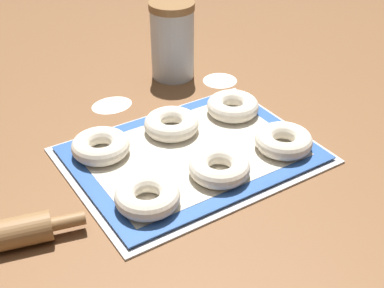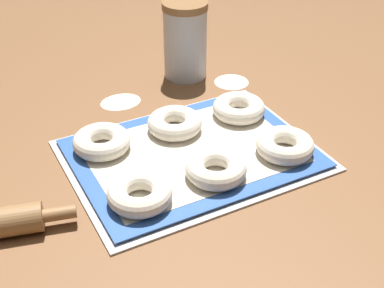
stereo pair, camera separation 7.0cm
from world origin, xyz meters
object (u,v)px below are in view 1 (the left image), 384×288
(bagel_front_left, at_px, (147,196))
(flour_canister, at_px, (172,40))
(bagel_back_center, at_px, (171,124))
(bagel_back_right, at_px, (233,106))
(baking_tray, at_px, (192,155))
(bagel_front_center, at_px, (220,167))
(bagel_back_left, at_px, (101,146))
(bagel_front_right, at_px, (284,141))

(bagel_front_left, relative_size, flour_canister, 0.60)
(bagel_back_center, height_order, bagel_back_right, same)
(baking_tray, relative_size, bagel_front_center, 4.20)
(baking_tray, distance_m, bagel_front_center, 0.09)
(bagel_back_left, relative_size, flour_canister, 0.60)
(bagel_front_center, xyz_separation_m, bagel_back_right, (0.14, 0.15, 0.00))
(bagel_back_center, bearing_deg, bagel_back_left, 178.16)
(bagel_back_left, bearing_deg, bagel_front_center, -49.60)
(bagel_front_left, bearing_deg, bagel_back_left, 90.83)
(bagel_back_left, bearing_deg, flour_canister, 37.49)
(bagel_front_center, bearing_deg, bagel_back_left, 130.40)
(bagel_front_right, xyz_separation_m, bagel_back_left, (-0.29, 0.17, 0.00))
(baking_tray, xyz_separation_m, flour_canister, (0.14, 0.30, 0.08))
(flour_canister, bearing_deg, bagel_front_left, -125.95)
(bagel_front_right, xyz_separation_m, flour_canister, (-0.01, 0.38, 0.06))
(bagel_front_left, bearing_deg, bagel_front_right, 0.84)
(bagel_back_left, height_order, bagel_back_right, same)
(bagel_front_left, xyz_separation_m, bagel_front_right, (0.29, 0.00, 0.00))
(bagel_front_right, distance_m, bagel_back_right, 0.15)
(bagel_front_right, bearing_deg, flour_canister, 90.85)
(bagel_front_left, height_order, bagel_back_right, same)
(bagel_back_right, relative_size, flour_canister, 0.60)
(bagel_front_center, bearing_deg, baking_tray, 90.96)
(bagel_front_center, relative_size, flour_canister, 0.60)
(baking_tray, bearing_deg, flour_canister, 64.87)
(baking_tray, distance_m, bagel_back_left, 0.17)
(bagel_back_center, bearing_deg, bagel_front_right, -48.45)
(bagel_front_center, bearing_deg, bagel_front_left, -179.40)
(bagel_front_left, relative_size, bagel_back_center, 1.00)
(bagel_front_right, height_order, bagel_back_right, same)
(bagel_back_center, xyz_separation_m, bagel_back_right, (0.14, -0.01, 0.00))
(bagel_front_left, xyz_separation_m, bagel_front_center, (0.14, 0.00, 0.00))
(baking_tray, relative_size, bagel_back_right, 4.20)
(bagel_back_right, bearing_deg, bagel_front_left, -151.09)
(bagel_front_left, bearing_deg, baking_tray, 31.64)
(bagel_front_center, xyz_separation_m, bagel_back_center, (0.00, 0.16, 0.00))
(bagel_back_left, distance_m, bagel_back_right, 0.29)
(bagel_back_right, bearing_deg, bagel_front_center, -132.55)
(bagel_front_right, xyz_separation_m, bagel_back_center, (-0.14, 0.16, 0.00))
(baking_tray, xyz_separation_m, bagel_back_center, (0.00, 0.08, 0.02))
(bagel_back_center, relative_size, bagel_back_right, 1.00)
(bagel_front_center, distance_m, flour_canister, 0.41)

